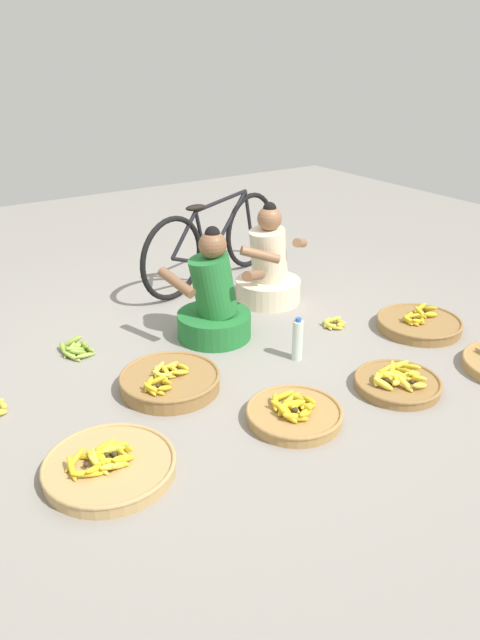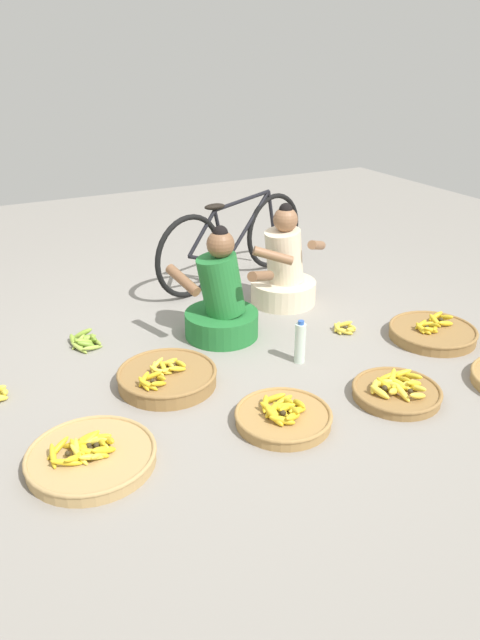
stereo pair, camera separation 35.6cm
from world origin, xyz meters
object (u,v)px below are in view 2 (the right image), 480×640
(banana_basket_front_right, at_px, (283,416))
(vendor_woman_front, at_px, (221,302))
(banana_basket_near_bicycle, at_px, (397,391))
(loose_bananas_back_center, at_px, (85,341))
(banana_basket_back_left, at_px, (167,377))
(water_bottle, at_px, (300,343))
(loose_bananas_front_left, at_px, (344,328))
(bicycle_leaning, at_px, (234,241))
(banana_basket_front_center, at_px, (91,456))
(banana_basket_mid_left, at_px, (433,332))
(vendor_woman_behind, at_px, (284,272))

(banana_basket_front_right, bearing_deg, vendor_woman_front, 81.27)
(banana_basket_near_bicycle, height_order, loose_bananas_back_center, banana_basket_near_bicycle)
(banana_basket_back_left, distance_m, water_bottle, 0.89)
(banana_basket_front_right, relative_size, loose_bananas_front_left, 2.81)
(banana_basket_near_bicycle, bearing_deg, bicycle_leaning, 89.47)
(water_bottle, bearing_deg, banana_basket_front_center, -164.49)
(vendor_woman_front, height_order, water_bottle, vendor_woman_front)
(vendor_woman_front, height_order, bicycle_leaning, vendor_woman_front)
(banana_basket_front_center, distance_m, loose_bananas_back_center, 1.33)
(banana_basket_front_right, xyz_separation_m, banana_basket_front_center, (-1.02, 0.14, 0.00))
(vendor_woman_front, bearing_deg, banana_basket_back_left, -142.12)
(loose_bananas_back_center, xyz_separation_m, water_bottle, (1.19, -0.89, 0.11))
(bicycle_leaning, relative_size, banana_basket_near_bicycle, 3.13)
(banana_basket_mid_left, relative_size, loose_bananas_front_left, 3.19)
(loose_bananas_back_center, relative_size, water_bottle, 1.02)
(bicycle_leaning, relative_size, banana_basket_front_center, 2.53)
(loose_bananas_front_left, xyz_separation_m, loose_bananas_back_center, (-1.72, 0.66, 0.00))
(loose_bananas_back_center, height_order, water_bottle, water_bottle)
(water_bottle, bearing_deg, loose_bananas_front_left, 23.53)
(banana_basket_near_bicycle, bearing_deg, banana_basket_back_left, 146.66)
(vendor_woman_behind, bearing_deg, loose_bananas_back_center, -179.59)
(bicycle_leaning, bearing_deg, loose_bananas_back_center, -156.82)
(vendor_woman_front, bearing_deg, banana_basket_front_right, -98.73)
(vendor_woman_behind, height_order, banana_basket_mid_left, vendor_woman_behind)
(water_bottle, bearing_deg, loose_bananas_back_center, 143.08)
(loose_bananas_front_left, height_order, loose_bananas_back_center, loose_bananas_back_center)
(banana_basket_near_bicycle, distance_m, loose_bananas_back_center, 2.11)
(banana_basket_front_right, bearing_deg, bicycle_leaning, 70.18)
(vendor_woman_front, xyz_separation_m, loose_bananas_front_left, (0.82, -0.35, -0.23))
(banana_basket_near_bicycle, bearing_deg, water_bottle, 113.29)
(banana_basket_mid_left, bearing_deg, loose_bananas_back_center, 154.98)
(loose_bananas_back_center, bearing_deg, banana_basket_mid_left, -25.02)
(banana_basket_back_left, bearing_deg, banana_basket_mid_left, -7.88)
(banana_basket_back_left, bearing_deg, vendor_woman_behind, 31.02)
(vendor_woman_behind, xyz_separation_m, water_bottle, (-0.42, -0.90, -0.12))
(vendor_woman_behind, relative_size, banana_basket_mid_left, 1.33)
(vendor_woman_behind, bearing_deg, water_bottle, -115.06)
(vendor_woman_front, relative_size, banana_basket_front_right, 1.50)
(banana_basket_back_left, xyz_separation_m, banana_basket_front_center, (-0.61, -0.53, -0.01))
(bicycle_leaning, xyz_separation_m, banana_basket_near_bicycle, (-0.02, -2.15, -0.31))
(banana_basket_near_bicycle, bearing_deg, vendor_woman_behind, 84.39)
(vendor_woman_front, height_order, banana_basket_front_right, vendor_woman_front)
(banana_basket_mid_left, distance_m, water_bottle, 1.03)
(vendor_woman_behind, distance_m, bicycle_leaning, 0.64)
(banana_basket_back_left, relative_size, water_bottle, 2.05)
(banana_basket_mid_left, bearing_deg, vendor_woman_behind, 119.93)
(banana_basket_front_center, height_order, banana_basket_near_bicycle, banana_basket_front_center)
(bicycle_leaning, height_order, banana_basket_front_right, bicycle_leaning)
(banana_basket_front_right, xyz_separation_m, banana_basket_near_bicycle, (0.73, -0.08, -0.00))
(vendor_woman_front, xyz_separation_m, water_bottle, (0.28, -0.58, -0.12))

